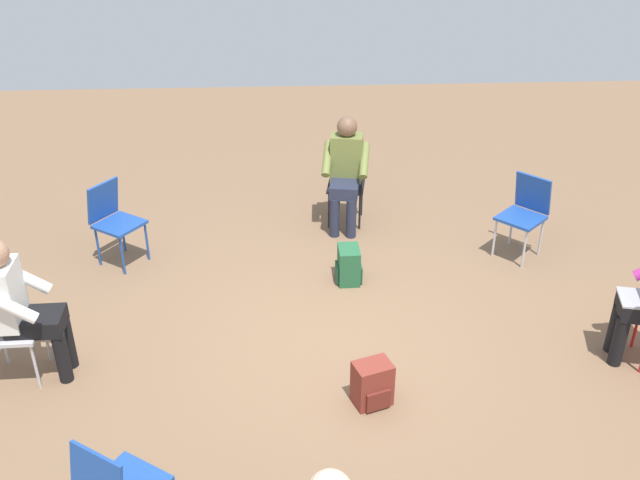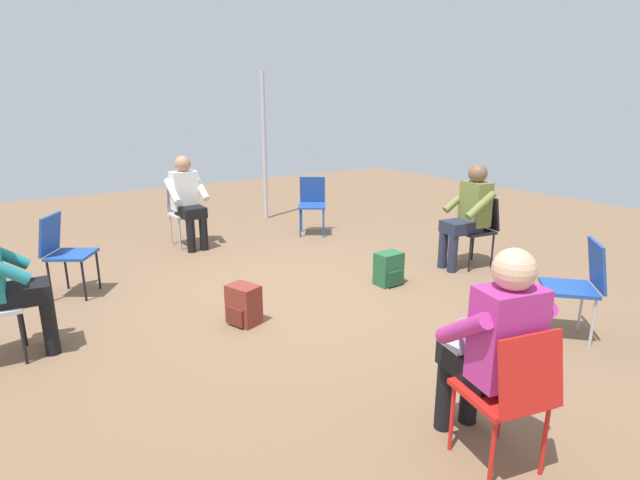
{
  "view_description": "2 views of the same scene",
  "coord_description": "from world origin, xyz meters",
  "views": [
    {
      "loc": [
        0.37,
        4.88,
        3.74
      ],
      "look_at": [
        0.09,
        -0.26,
        0.88
      ],
      "focal_mm": 40.0,
      "sensor_mm": 36.0,
      "label": 1
    },
    {
      "loc": [
        -4.07,
        2.48,
        1.94
      ],
      "look_at": [
        0.12,
        -0.35,
        0.53
      ],
      "focal_mm": 28.0,
      "sensor_mm": 36.0,
      "label": 2
    }
  ],
  "objects": [
    {
      "name": "chair_northeast",
      "position": [
        1.39,
        1.93,
        0.5
      ],
      "size": [
        0.57,
        0.58,
        0.85
      ],
      "rotation": [
        0.0,
        0.0,
        2.56
      ],
      "color": "#1E4799",
      "rests_on": "ground"
    },
    {
      "name": "person_in_white",
      "position": [
        2.42,
        0.26,
        0.69
      ],
      "size": [
        0.53,
        0.5,
        1.24
      ],
      "rotation": [
        0.0,
        0.0,
        1.6
      ],
      "color": "black",
      "rests_on": "ground"
    },
    {
      "name": "chair_west",
      "position": [
        -2.74,
        0.38,
        0.5
      ],
      "size": [
        0.51,
        0.48,
        0.85
      ],
      "rotation": [
        0.0,
        0.0,
        -1.8
      ],
      "color": "red",
      "rests_on": "ground"
    },
    {
      "name": "chair_southwest",
      "position": [
        -2.06,
        -1.46,
        0.5
      ],
      "size": [
        0.59,
        0.58,
        0.85
      ],
      "rotation": [
        0.0,
        0.0,
        -0.81
      ],
      "color": "#1E4799",
      "rests_on": "ground"
    },
    {
      "name": "chair_southeast",
      "position": [
        2.09,
        -1.54,
        0.5
      ],
      "size": [
        0.58,
        0.57,
        0.85
      ],
      "rotation": [
        0.0,
        0.0,
        0.96
      ],
      "color": "#1E4799",
      "rests_on": "ground"
    },
    {
      "name": "backpack_near_laptop_user",
      "position": [
        -0.25,
        0.73,
        0.16
      ],
      "size": [
        0.33,
        0.3,
        0.36
      ],
      "rotation": [
        0.0,
        0.0,
        3.47
      ],
      "color": "maroon",
      "rests_on": "ground"
    },
    {
      "name": "chair_south",
      "position": [
        -0.32,
        -2.35,
        0.5
      ],
      "size": [
        0.46,
        0.5,
        0.85
      ],
      "rotation": [
        0.0,
        0.0,
        -0.17
      ],
      "color": "black",
      "rests_on": "ground"
    },
    {
      "name": "person_with_laptop",
      "position": [
        -2.57,
        0.35,
        0.69
      ],
      "size": [
        0.58,
        0.57,
        1.24
      ],
      "rotation": [
        0.0,
        0.0,
        -1.8
      ],
      "color": "black",
      "rests_on": "ground"
    },
    {
      "name": "backpack_by_empty_chair",
      "position": [
        -0.23,
        -1.02,
        0.16
      ],
      "size": [
        0.25,
        0.28,
        0.36
      ],
      "rotation": [
        0.0,
        0.0,
        1.59
      ],
      "color": "#235B38",
      "rests_on": "ground"
    },
    {
      "name": "chair_east",
      "position": [
        2.58,
        0.26,
        0.5
      ],
      "size": [
        0.45,
        0.41,
        0.85
      ],
      "rotation": [
        0.0,
        0.0,
        1.6
      ],
      "color": "#B7B7BC",
      "rests_on": "ground"
    },
    {
      "name": "person_in_olive",
      "position": [
        -0.29,
        -2.19,
        0.69
      ],
      "size": [
        0.55,
        0.56,
        1.24
      ],
      "rotation": [
        0.0,
        0.0,
        -0.17
      ],
      "color": "#23283D",
      "rests_on": "ground"
    },
    {
      "name": "tent_pole_near",
      "position": [
        3.38,
        -1.44,
        1.21
      ],
      "size": [
        0.07,
        0.07,
        2.42
      ],
      "primitive_type": "cylinder",
      "color": "#B2B2B7",
      "rests_on": "ground"
    },
    {
      "name": "ground_plane",
      "position": [
        0.0,
        0.0,
        0.0
      ],
      "size": [
        15.02,
        15.02,
        0.0
      ],
      "primitive_type": "plane",
      "color": "brown"
    },
    {
      "name": "person_in_teal",
      "position": [
        0.19,
        2.49,
        0.69
      ],
      "size": [
        0.52,
        0.54,
        1.24
      ],
      "rotation": [
        0.0,
        0.0,
        3.07
      ],
      "color": "black",
      "rests_on": "ground"
    }
  ]
}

